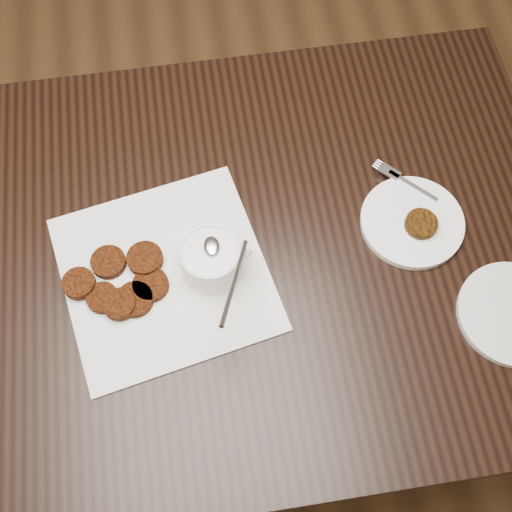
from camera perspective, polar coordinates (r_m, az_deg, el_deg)
The scene contains 6 objects.
floor at distance 1.80m, azimuth -4.62°, elevation -12.11°, with size 4.00×4.00×0.00m, color brown.
table at distance 1.46m, azimuth -4.41°, elevation -6.24°, with size 1.33×0.85×0.75m, color black.
napkin at distance 1.10m, azimuth -8.04°, elevation -1.54°, with size 0.33×0.33×0.00m, color white.
sauce_ramekin at distance 1.03m, azimuth -4.13°, elevation 0.50°, with size 0.13×0.13×0.14m, color white, non-canonical shape.
patty_cluster at distance 1.09m, azimuth -12.03°, elevation -3.06°, with size 0.21×0.21×0.02m, color #5E250C, non-canonical shape.
plate_with_patty at distance 1.16m, azimuth 13.68°, elevation 3.10°, with size 0.18×0.18×0.03m, color white, non-canonical shape.
Camera 1 is at (0.08, -0.43, 1.75)m, focal length 45.30 mm.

